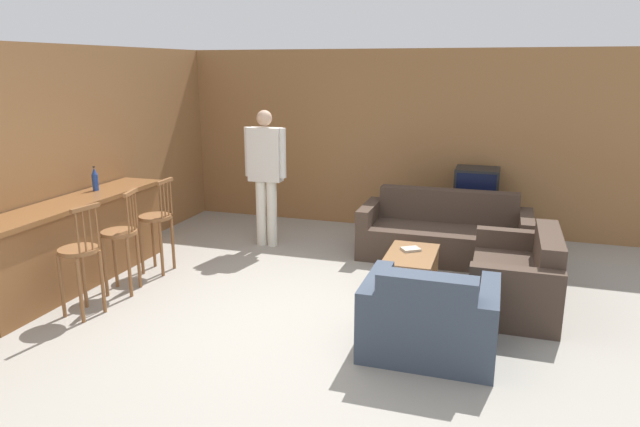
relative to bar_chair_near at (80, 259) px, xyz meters
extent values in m
plane|color=gray|center=(2.17, 0.51, -0.58)|extent=(24.00, 24.00, 0.00)
cube|color=olive|center=(2.17, 4.08, 0.72)|extent=(9.40, 0.08, 2.60)
cube|color=olive|center=(-0.96, 1.79, 0.72)|extent=(0.08, 8.57, 2.60)
cube|color=brown|center=(-0.63, 0.65, -0.13)|extent=(0.47, 2.59, 0.90)
cube|color=brown|center=(-0.63, 0.65, 0.35)|extent=(0.55, 2.65, 0.05)
cylinder|color=brown|center=(-0.02, 0.00, 0.09)|extent=(0.43, 0.43, 0.04)
cylinder|color=brown|center=(-0.12, 0.15, -0.26)|extent=(0.04, 0.04, 0.64)
cylinder|color=brown|center=(-0.17, -0.10, -0.26)|extent=(0.04, 0.04, 0.64)
cylinder|color=brown|center=(0.14, 0.11, -0.26)|extent=(0.04, 0.04, 0.64)
cylinder|color=brown|center=(0.09, -0.15, -0.26)|extent=(0.04, 0.04, 0.64)
cylinder|color=brown|center=(0.16, 0.08, 0.30)|extent=(0.02, 0.02, 0.39)
cylinder|color=brown|center=(0.15, 0.01, 0.30)|extent=(0.02, 0.02, 0.39)
cylinder|color=brown|center=(0.13, -0.06, 0.30)|extent=(0.02, 0.02, 0.39)
cylinder|color=brown|center=(0.12, -0.13, 0.30)|extent=(0.02, 0.02, 0.39)
cube|color=brown|center=(0.14, -0.02, 0.52)|extent=(0.09, 0.32, 0.04)
cylinder|color=brown|center=(-0.02, 0.62, 0.09)|extent=(0.45, 0.45, 0.04)
cylinder|color=brown|center=(-0.17, 0.72, -0.26)|extent=(0.04, 0.04, 0.64)
cylinder|color=brown|center=(-0.11, 0.46, -0.26)|extent=(0.04, 0.04, 0.64)
cylinder|color=brown|center=(0.08, 0.78, -0.26)|extent=(0.04, 0.04, 0.64)
cylinder|color=brown|center=(0.14, 0.53, -0.26)|extent=(0.04, 0.04, 0.64)
cylinder|color=brown|center=(0.11, 0.77, 0.30)|extent=(0.02, 0.02, 0.39)
cylinder|color=brown|center=(0.13, 0.70, 0.30)|extent=(0.02, 0.02, 0.39)
cylinder|color=brown|center=(0.15, 0.62, 0.30)|extent=(0.02, 0.02, 0.39)
cylinder|color=brown|center=(0.17, 0.55, 0.30)|extent=(0.02, 0.02, 0.39)
cube|color=brown|center=(0.14, 0.66, 0.52)|extent=(0.11, 0.31, 0.04)
cylinder|color=brown|center=(-0.02, 1.29, 0.09)|extent=(0.39, 0.39, 0.04)
cylinder|color=brown|center=(-0.15, 1.41, -0.26)|extent=(0.04, 0.04, 0.64)
cylinder|color=brown|center=(-0.14, 1.15, -0.26)|extent=(0.04, 0.04, 0.64)
cylinder|color=brown|center=(0.11, 1.42, -0.26)|extent=(0.04, 0.04, 0.64)
cylinder|color=brown|center=(0.12, 1.16, -0.26)|extent=(0.04, 0.04, 0.64)
cylinder|color=brown|center=(0.14, 1.40, 0.30)|extent=(0.02, 0.02, 0.39)
cylinder|color=brown|center=(0.14, 1.33, 0.30)|extent=(0.02, 0.02, 0.39)
cylinder|color=brown|center=(0.14, 1.26, 0.30)|extent=(0.02, 0.02, 0.39)
cylinder|color=brown|center=(0.15, 1.18, 0.30)|extent=(0.02, 0.02, 0.39)
cube|color=brown|center=(0.14, 1.29, 0.52)|extent=(0.05, 0.32, 0.04)
cube|color=#423328|center=(3.15, 2.78, -0.37)|extent=(1.76, 0.89, 0.41)
cube|color=#423328|center=(3.15, 3.12, 0.03)|extent=(1.76, 0.22, 0.41)
cube|color=#423328|center=(2.19, 2.78, -0.26)|extent=(0.16, 0.89, 0.63)
cube|color=#423328|center=(4.11, 2.78, -0.26)|extent=(0.16, 0.89, 0.63)
cube|color=#384251|center=(3.29, 0.29, -0.37)|extent=(0.78, 0.85, 0.41)
cube|color=#384251|center=(3.29, -0.02, 0.02)|extent=(0.78, 0.22, 0.39)
cube|color=#384251|center=(3.76, 0.29, -0.27)|extent=(0.16, 0.85, 0.62)
cube|color=#384251|center=(2.82, 0.29, -0.27)|extent=(0.16, 0.85, 0.62)
cube|color=#423328|center=(3.97, 1.52, -0.37)|extent=(0.82, 1.11, 0.41)
cube|color=#423328|center=(4.27, 1.52, 0.02)|extent=(0.22, 1.11, 0.38)
cube|color=#423328|center=(3.97, 2.16, -0.27)|extent=(0.82, 0.16, 0.62)
cube|color=#423328|center=(3.97, 0.89, -0.27)|extent=(0.82, 0.16, 0.62)
cube|color=brown|center=(2.91, 1.68, -0.20)|extent=(0.52, 0.87, 0.04)
cube|color=brown|center=(2.69, 1.28, -0.40)|extent=(0.06, 0.06, 0.36)
cube|color=brown|center=(3.13, 1.28, -0.40)|extent=(0.06, 0.06, 0.36)
cube|color=brown|center=(2.69, 2.08, -0.40)|extent=(0.06, 0.06, 0.36)
cube|color=brown|center=(3.13, 2.08, -0.40)|extent=(0.06, 0.06, 0.36)
cube|color=black|center=(3.47, 3.68, -0.31)|extent=(1.16, 0.53, 0.55)
cube|color=black|center=(3.47, 3.68, 0.21)|extent=(0.58, 0.48, 0.48)
cube|color=black|center=(3.47, 3.44, 0.21)|extent=(0.51, 0.01, 0.41)
cylinder|color=#234293|center=(-0.73, 1.19, 0.47)|extent=(0.07, 0.07, 0.19)
cone|color=#234293|center=(-0.73, 1.19, 0.60)|extent=(0.06, 0.06, 0.08)
cylinder|color=black|center=(-0.73, 1.19, 0.65)|extent=(0.02, 0.02, 0.02)
cube|color=#B7AD99|center=(2.89, 1.79, -0.17)|extent=(0.24, 0.23, 0.03)
cylinder|color=silver|center=(0.74, 2.62, -0.13)|extent=(0.14, 0.14, 0.89)
cylinder|color=silver|center=(0.89, 2.62, -0.13)|extent=(0.14, 0.14, 0.89)
cube|color=beige|center=(0.82, 2.62, 0.66)|extent=(0.45, 0.19, 0.70)
cylinder|color=beige|center=(0.57, 2.61, 0.69)|extent=(0.09, 0.09, 0.65)
cylinder|color=beige|center=(1.06, 2.62, 0.69)|extent=(0.09, 0.09, 0.65)
sphere|color=tan|center=(0.82, 2.62, 1.13)|extent=(0.20, 0.20, 0.20)
camera|label=1|loc=(3.76, -4.21, 1.79)|focal=32.00mm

